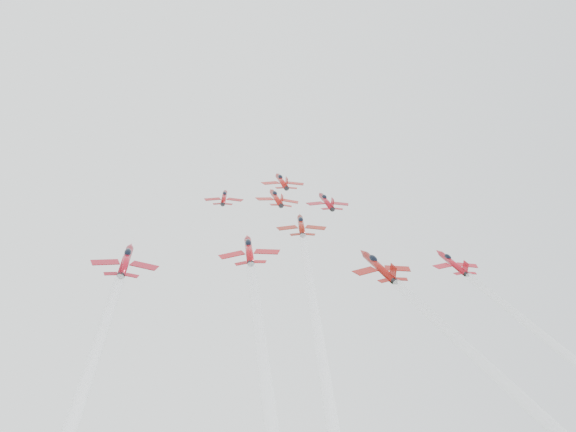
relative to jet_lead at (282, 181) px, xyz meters
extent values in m
cylinder|color=#A5130F|center=(0.00, -0.37, -0.27)|extent=(1.21, 10.41, 6.04)
cone|color=#A5130F|center=(0.00, 5.64, 2.75)|extent=(1.21, 2.71, 2.17)
cone|color=black|center=(0.00, -5.89, -3.05)|extent=(1.21, 1.73, 1.68)
ellipsoid|color=black|center=(0.00, 1.65, 1.36)|extent=(1.10, 2.62, 1.98)
cube|color=#A5130F|center=(-2.98, -1.13, -0.72)|extent=(4.55, 3.03, 0.99)
cube|color=#A5130F|center=(2.98, -1.13, -0.72)|extent=(4.55, 3.03, 0.99)
cube|color=#A5130F|center=(0.00, -5.30, -1.27)|extent=(0.13, 2.77, 2.86)
cube|color=#A5130F|center=(-1.54, -4.91, -2.55)|extent=(2.18, 1.50, 0.57)
cube|color=#A5130F|center=(1.54, -4.91, -2.55)|extent=(2.18, 1.50, 0.57)
cylinder|color=maroon|center=(-14.77, -13.48, -6.86)|extent=(0.98, 8.37, 4.86)
cone|color=maroon|center=(-14.77, -8.64, -4.43)|extent=(0.98, 2.18, 1.75)
cone|color=black|center=(-14.77, -17.92, -9.09)|extent=(0.98, 1.39, 1.35)
ellipsoid|color=black|center=(-14.77, -11.85, -5.55)|extent=(0.89, 2.10, 1.59)
cube|color=maroon|center=(-17.17, -14.09, -7.22)|extent=(3.66, 2.44, 0.80)
cube|color=maroon|center=(-12.38, -14.09, -7.22)|extent=(3.66, 2.44, 0.80)
cube|color=maroon|center=(-14.77, -17.45, -7.66)|extent=(0.11, 2.22, 2.30)
cube|color=maroon|center=(-16.02, -17.13, -8.69)|extent=(1.76, 1.21, 0.46)
cube|color=maroon|center=(-13.53, -17.13, -8.69)|extent=(1.76, 1.21, 0.46)
cylinder|color=#A81610|center=(-3.21, -12.78, -6.51)|extent=(1.13, 9.68, 5.62)
cone|color=#A81610|center=(-3.21, -7.19, -3.70)|extent=(1.13, 2.52, 2.02)
cone|color=black|center=(-3.21, -17.92, -9.09)|extent=(1.13, 1.61, 1.56)
ellipsoid|color=black|center=(-3.21, -10.91, -4.99)|extent=(1.03, 2.43, 1.84)
cube|color=#A81610|center=(-5.98, -13.50, -6.92)|extent=(4.23, 2.82, 0.92)
cube|color=#A81610|center=(-0.44, -13.50, -6.92)|extent=(4.23, 2.82, 0.92)
cube|color=#A81610|center=(-3.21, -17.37, -7.44)|extent=(0.12, 2.57, 2.66)
cube|color=#A81610|center=(-4.64, -17.00, -8.63)|extent=(2.03, 1.40, 0.53)
cube|color=#A81610|center=(-1.77, -17.00, -8.63)|extent=(2.03, 1.40, 0.53)
cylinder|color=maroon|center=(7.74, -14.24, -7.24)|extent=(1.12, 9.57, 5.55)
cone|color=maroon|center=(7.74, -8.71, -4.46)|extent=(1.12, 2.50, 2.00)
cone|color=black|center=(7.74, -19.32, -9.79)|extent=(1.12, 1.59, 1.54)
ellipsoid|color=black|center=(7.74, -12.38, -5.74)|extent=(1.01, 2.40, 1.82)
cube|color=maroon|center=(5.00, -14.94, -7.65)|extent=(4.18, 2.79, 0.91)
cube|color=maroon|center=(10.48, -14.94, -7.65)|extent=(4.18, 2.79, 0.91)
cube|color=maroon|center=(7.74, -18.78, -8.16)|extent=(0.12, 2.54, 2.63)
cube|color=maroon|center=(6.32, -18.41, -9.34)|extent=(2.01, 1.38, 0.53)
cube|color=maroon|center=(9.16, -18.41, -9.34)|extent=(2.01, 1.38, 0.53)
cylinder|color=maroon|center=(-0.70, -28.64, -14.48)|extent=(1.12, 9.62, 5.58)
cone|color=maroon|center=(-0.70, -23.08, -11.68)|extent=(1.12, 2.51, 2.01)
cone|color=black|center=(-0.70, -33.75, -17.04)|extent=(1.12, 1.60, 1.55)
ellipsoid|color=black|center=(-0.70, -26.77, -12.97)|extent=(1.02, 2.42, 1.83)
cube|color=maroon|center=(-3.45, -29.35, -14.89)|extent=(4.21, 2.80, 0.92)
cube|color=maroon|center=(2.06, -29.35, -14.89)|extent=(4.21, 2.80, 0.92)
cube|color=maroon|center=(-0.70, -33.21, -15.40)|extent=(0.12, 2.56, 2.65)
cube|color=maroon|center=(-2.13, -32.84, -16.58)|extent=(2.02, 1.39, 0.53)
cube|color=maroon|center=(0.73, -32.84, -16.58)|extent=(2.02, 1.39, 0.53)
cylinder|color=white|center=(-0.70, -75.15, -37.84)|extent=(1.43, 82.72, 42.51)
cylinder|color=maroon|center=(-32.31, -45.39, -22.89)|extent=(1.23, 10.52, 6.10)
cone|color=maroon|center=(-32.31, -39.31, -19.83)|extent=(1.23, 2.74, 2.20)
cone|color=black|center=(-32.31, -50.97, -25.69)|extent=(1.23, 1.75, 1.70)
ellipsoid|color=black|center=(-32.31, -43.35, -21.24)|extent=(1.12, 2.64, 2.00)
cube|color=maroon|center=(-35.32, -46.16, -23.34)|extent=(4.60, 3.06, 1.00)
cube|color=maroon|center=(-29.29, -46.16, -23.34)|extent=(4.60, 3.06, 1.00)
cube|color=maroon|center=(-32.31, -50.37, -23.90)|extent=(0.13, 2.80, 2.89)
cube|color=maroon|center=(-33.87, -49.97, -25.19)|extent=(2.21, 1.52, 0.58)
cube|color=maroon|center=(-30.74, -49.97, -25.19)|extent=(2.21, 1.52, 0.58)
cylinder|color=#AC1018|center=(-12.11, -40.71, -20.54)|extent=(1.22, 10.48, 6.08)
cone|color=#AC1018|center=(-12.11, -34.65, -17.50)|extent=(1.22, 2.73, 2.19)
cone|color=black|center=(-12.11, -46.28, -23.34)|extent=(1.22, 1.74, 1.69)
ellipsoid|color=black|center=(-12.11, -38.68, -18.90)|extent=(1.11, 2.63, 1.99)
cube|color=#AC1018|center=(-15.11, -41.48, -20.99)|extent=(4.59, 3.05, 1.00)
cube|color=#AC1018|center=(-9.11, -41.48, -20.99)|extent=(4.59, 3.05, 1.00)
cube|color=#AC1018|center=(-12.11, -45.68, -21.54)|extent=(0.13, 2.79, 2.89)
cube|color=#AC1018|center=(-13.67, -45.28, -22.84)|extent=(2.20, 1.52, 0.58)
cube|color=#AC1018|center=(-10.56, -45.28, -22.84)|extent=(2.20, 1.52, 0.58)
cylinder|color=maroon|center=(9.18, -46.54, -23.47)|extent=(1.21, 10.35, 6.01)
cone|color=maroon|center=(9.18, -40.56, -20.46)|extent=(1.21, 2.70, 2.16)
cone|color=black|center=(9.18, -52.04, -26.23)|extent=(1.21, 1.72, 1.67)
ellipsoid|color=black|center=(9.18, -44.53, -21.85)|extent=(1.10, 2.60, 1.97)
cube|color=maroon|center=(6.22, -47.30, -23.91)|extent=(4.53, 3.02, 0.99)
cube|color=maroon|center=(12.15, -47.30, -23.91)|extent=(4.53, 3.02, 0.99)
cube|color=maroon|center=(9.18, -51.45, -24.46)|extent=(0.13, 2.75, 2.85)
cube|color=maroon|center=(7.65, -51.06, -25.74)|extent=(2.17, 1.50, 0.57)
cube|color=maroon|center=(10.72, -51.06, -25.74)|extent=(2.17, 1.50, 0.57)
cylinder|color=#AB101E|center=(23.11, -44.80, -22.59)|extent=(0.98, 8.38, 4.87)
cone|color=#AB101E|center=(23.11, -39.96, -20.16)|extent=(0.98, 2.19, 1.75)
cone|color=black|center=(23.11, -49.25, -24.83)|extent=(0.98, 1.39, 1.35)
ellipsoid|color=black|center=(23.11, -43.17, -21.28)|extent=(0.89, 2.11, 1.59)
cube|color=#AB101E|center=(20.71, -45.42, -22.95)|extent=(3.67, 2.44, 0.80)
cube|color=#AB101E|center=(25.51, -45.42, -22.95)|extent=(3.67, 2.44, 0.80)
cube|color=#AB101E|center=(23.11, -48.78, -23.40)|extent=(0.11, 2.23, 2.31)
cube|color=#AB101E|center=(21.86, -48.46, -24.43)|extent=(1.76, 1.21, 0.46)
cube|color=#AB101E|center=(24.35, -48.46, -24.43)|extent=(1.76, 1.21, 0.46)
camera|label=1|loc=(-23.72, -149.98, -29.97)|focal=40.00mm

